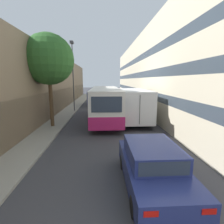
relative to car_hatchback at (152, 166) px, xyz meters
name	(u,v)px	position (x,y,z in m)	size (l,w,h in m)	color
ground_plane	(108,121)	(-1.21, 10.13, -0.78)	(150.00, 150.00, 0.00)	#38383D
sidewalk_left	(58,121)	(-5.70, 10.13, -0.72)	(1.82, 60.00, 0.12)	gray
building_left_shopfront	(33,88)	(-7.71, 10.13, 2.26)	(2.40, 60.00, 6.69)	#847056
building_right_apartment	(167,70)	(4.10, 10.13, 3.81)	(2.40, 60.00, 9.23)	#B7AD93
car_hatchback	(152,166)	(0.00, 0.00, 0.00)	(1.90, 4.38, 1.55)	navy
bus	(105,103)	(-1.43, 10.72, 0.82)	(2.46, 10.20, 3.01)	silver
box_truck	(131,103)	(0.96, 10.70, 0.78)	(2.50, 8.74, 2.89)	silver
panel_van	(94,97)	(-2.94, 20.86, 0.36)	(1.80, 4.05, 2.05)	navy
street_lamp	(73,65)	(-5.04, 15.26, 4.68)	(0.36, 0.80, 7.88)	#38383D
street_tree_left	(49,60)	(-5.70, 8.28, 4.46)	(3.80, 3.80, 7.04)	#4C3823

